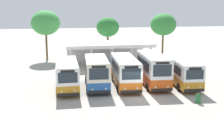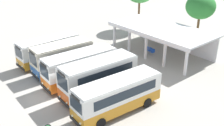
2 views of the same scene
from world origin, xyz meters
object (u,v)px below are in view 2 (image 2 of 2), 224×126
at_px(city_bus_middle_cream, 80,66).
at_px(waiting_chair_end_by_column, 147,49).
at_px(city_bus_fifth_blue, 117,94).
at_px(city_bus_second_in_row, 62,57).
at_px(city_bus_nearest_orange, 49,49).
at_px(waiting_chair_middle_seat, 153,51).
at_px(city_bus_fourth_amber, 99,76).
at_px(waiting_chair_second_from_end, 150,50).

bearing_deg(city_bus_middle_cream, waiting_chair_end_by_column, 95.41).
distance_m(city_bus_middle_cream, city_bus_fifth_blue, 6.39).
distance_m(city_bus_second_in_row, city_bus_fifth_blue, 9.56).
xyz_separation_m(city_bus_second_in_row, city_bus_middle_cream, (3.18, 0.17, -0.04)).
bearing_deg(city_bus_nearest_orange, waiting_chair_middle_seat, 59.56).
bearing_deg(waiting_chair_middle_seat, waiting_chair_end_by_column, 176.79).
height_order(city_bus_fourth_amber, waiting_chair_middle_seat, city_bus_fourth_amber).
bearing_deg(waiting_chair_end_by_column, city_bus_second_in_row, -100.89).
distance_m(city_bus_second_in_row, city_bus_fourth_amber, 6.37).
distance_m(city_bus_nearest_orange, city_bus_fourth_amber, 9.55).
height_order(city_bus_fourth_amber, waiting_chair_second_from_end, city_bus_fourth_amber).
bearing_deg(city_bus_fifth_blue, city_bus_middle_cream, 174.81).
bearing_deg(city_bus_second_in_row, city_bus_middle_cream, 3.06).
relative_size(city_bus_middle_cream, waiting_chair_end_by_column, 9.15).
relative_size(waiting_chair_end_by_column, waiting_chair_second_from_end, 1.00).
xyz_separation_m(city_bus_second_in_row, waiting_chair_middle_seat, (3.26, 11.07, -1.30)).
xyz_separation_m(city_bus_middle_cream, waiting_chair_end_by_column, (-1.04, 10.97, -1.26)).
xyz_separation_m(city_bus_fourth_amber, waiting_chair_middle_seat, (-3.11, 11.01, -1.41)).
xyz_separation_m(city_bus_nearest_orange, city_bus_fourth_amber, (9.54, -0.05, 0.24)).
bearing_deg(city_bus_fourth_amber, city_bus_second_in_row, -179.40).
xyz_separation_m(city_bus_fifth_blue, waiting_chair_end_by_column, (-7.40, 11.54, -1.14)).
bearing_deg(city_bus_fourth_amber, waiting_chair_end_by_column, 110.87).
bearing_deg(city_bus_nearest_orange, waiting_chair_end_by_column, 64.22).
bearing_deg(city_bus_fifth_blue, waiting_chair_end_by_column, 122.67).
xyz_separation_m(city_bus_middle_cream, city_bus_fifth_blue, (6.36, -0.58, -0.12)).
bearing_deg(city_bus_fourth_amber, city_bus_middle_cream, 178.14).
distance_m(city_bus_middle_cream, waiting_chair_middle_seat, 10.98).
relative_size(city_bus_middle_cream, waiting_chair_second_from_end, 9.15).
height_order(waiting_chair_end_by_column, waiting_chair_second_from_end, same).
height_order(city_bus_fifth_blue, waiting_chair_second_from_end, city_bus_fifth_blue).
relative_size(city_bus_second_in_row, waiting_chair_second_from_end, 7.82).
distance_m(city_bus_nearest_orange, city_bus_fifth_blue, 12.74).
height_order(city_bus_second_in_row, waiting_chair_second_from_end, city_bus_second_in_row).
bearing_deg(waiting_chair_second_from_end, city_bus_middle_cream, -87.49).
relative_size(city_bus_nearest_orange, city_bus_fifth_blue, 0.90).
distance_m(waiting_chair_end_by_column, waiting_chair_middle_seat, 1.12).
relative_size(waiting_chair_second_from_end, waiting_chair_middle_seat, 1.00).
xyz_separation_m(city_bus_fourth_amber, waiting_chair_second_from_end, (-3.66, 11.10, -1.41)).
xyz_separation_m(city_bus_nearest_orange, city_bus_second_in_row, (3.18, -0.12, 0.13)).
relative_size(city_bus_nearest_orange, waiting_chair_middle_seat, 8.55).
relative_size(city_bus_middle_cream, waiting_chair_middle_seat, 9.15).
relative_size(city_bus_middle_cream, city_bus_fourth_amber, 1.04).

